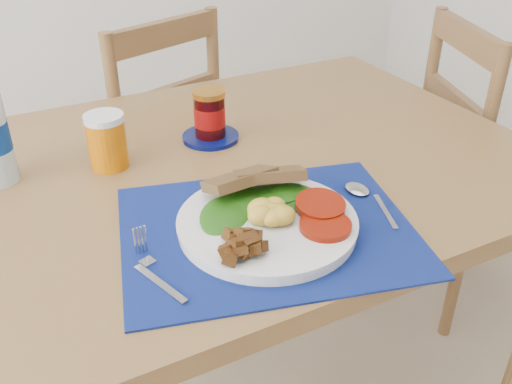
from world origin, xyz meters
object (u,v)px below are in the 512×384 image
at_px(chair_end, 483,143).
at_px(breakfast_plate, 265,221).
at_px(jam_on_saucer, 210,118).
at_px(juice_glass, 107,143).
at_px(chair_far, 149,128).

xyz_separation_m(chair_end, breakfast_plate, (-0.90, -0.34, 0.21)).
bearing_deg(jam_on_saucer, breakfast_plate, -99.78).
distance_m(chair_end, juice_glass, 1.09).
xyz_separation_m(chair_end, juice_glass, (-1.07, 0.01, 0.24)).
height_order(chair_end, jam_on_saucer, chair_end).
distance_m(chair_far, juice_glass, 0.64).
height_order(chair_far, jam_on_saucer, chair_far).
distance_m(chair_end, breakfast_plate, 0.99).
xyz_separation_m(chair_far, chair_end, (0.82, -0.55, 0.00)).
bearing_deg(breakfast_plate, juice_glass, 118.92).
xyz_separation_m(breakfast_plate, juice_glass, (-0.16, 0.35, 0.03)).
bearing_deg(jam_on_saucer, chair_end, -2.23).
xyz_separation_m(juice_glass, jam_on_saucer, (0.23, 0.02, -0.00)).
height_order(juice_glass, jam_on_saucer, jam_on_saucer).
height_order(chair_end, juice_glass, chair_end).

